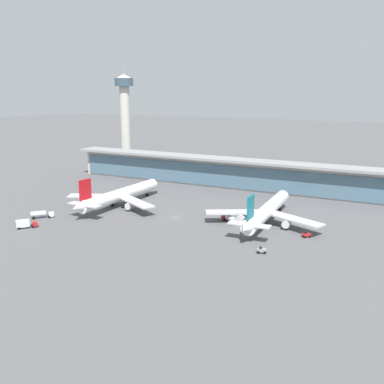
# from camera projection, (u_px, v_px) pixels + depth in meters

# --- Properties ---
(ground_plane) EXTENTS (1200.00, 1200.00, 0.00)m
(ground_plane) POSITION_uv_depth(u_px,v_px,m) (175.00, 217.00, 172.12)
(ground_plane) COLOR #515154
(airliner_left_stand) EXTENTS (44.77, 58.16, 15.50)m
(airliner_left_stand) POSITION_uv_depth(u_px,v_px,m) (119.00, 195.00, 187.61)
(airliner_left_stand) COLOR white
(airliner_left_stand) RESTS_ON ground
(airliner_centre_stand) EXTENTS (44.75, 58.19, 15.50)m
(airliner_centre_stand) POSITION_uv_depth(u_px,v_px,m) (267.00, 211.00, 163.10)
(airliner_centre_stand) COLOR white
(airliner_centre_stand) RESTS_ON ground
(service_truck_near_nose_white) EXTENTS (7.32, 7.98, 2.95)m
(service_truck_near_nose_white) POSITION_uv_depth(u_px,v_px,m) (41.00, 214.00, 170.73)
(service_truck_near_nose_white) COLOR silver
(service_truck_near_nose_white) RESTS_ON ground
(service_truck_under_wing_red) EXTENTS (6.33, 7.15, 3.10)m
(service_truck_under_wing_red) POSITION_uv_depth(u_px,v_px,m) (25.00, 224.00, 158.44)
(service_truck_under_wing_red) COLOR #B21E1E
(service_truck_under_wing_red) RESTS_ON ground
(service_truck_mid_apron_red) EXTENTS (8.02, 7.27, 2.95)m
(service_truck_mid_apron_red) POSITION_uv_depth(u_px,v_px,m) (229.00, 218.00, 165.00)
(service_truck_mid_apron_red) COLOR #B21E1E
(service_truck_mid_apron_red) RESTS_ON ground
(service_truck_by_tail_grey) EXTENTS (3.28, 2.60, 2.05)m
(service_truck_by_tail_grey) POSITION_uv_depth(u_px,v_px,m) (261.00, 250.00, 134.27)
(service_truck_by_tail_grey) COLOR gray
(service_truck_by_tail_grey) RESTS_ON ground
(service_truck_on_taxiway_red) EXTENTS (3.28, 3.16, 2.05)m
(service_truck_on_taxiway_red) POSITION_uv_depth(u_px,v_px,m) (306.00, 235.00, 148.67)
(service_truck_on_taxiway_red) COLOR #B21E1E
(service_truck_on_taxiway_red) RESTS_ON ground
(terminal_building) EXTENTS (186.48, 12.80, 15.20)m
(terminal_building) POSITION_uv_depth(u_px,v_px,m) (233.00, 172.00, 223.09)
(terminal_building) COLOR beige
(terminal_building) RESTS_ON ground
(control_tower) EXTENTS (12.00, 12.00, 63.78)m
(control_tower) POSITION_uv_depth(u_px,v_px,m) (125.00, 112.00, 285.04)
(control_tower) COLOR beige
(control_tower) RESTS_ON ground
(safety_cone_alpha) EXTENTS (0.62, 0.62, 0.70)m
(safety_cone_alpha) POSITION_uv_depth(u_px,v_px,m) (81.00, 214.00, 175.31)
(safety_cone_alpha) COLOR orange
(safety_cone_alpha) RESTS_ON ground
(safety_cone_bravo) EXTENTS (0.62, 0.62, 0.70)m
(safety_cone_bravo) POSITION_uv_depth(u_px,v_px,m) (121.00, 223.00, 163.66)
(safety_cone_bravo) COLOR orange
(safety_cone_bravo) RESTS_ON ground
(safety_cone_charlie) EXTENTS (0.62, 0.62, 0.70)m
(safety_cone_charlie) POSITION_uv_depth(u_px,v_px,m) (45.00, 212.00, 178.70)
(safety_cone_charlie) COLOR orange
(safety_cone_charlie) RESTS_ON ground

